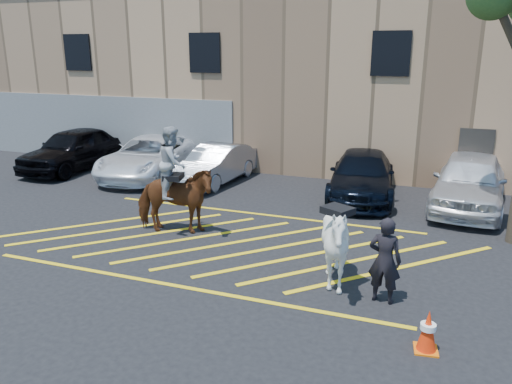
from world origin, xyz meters
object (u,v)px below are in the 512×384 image
(car_white_pickup, at_px, (150,157))
(car_white_suv, at_px, (469,181))
(mounted_bay, at_px, (174,191))
(traffic_cone, at_px, (428,331))
(handler, at_px, (385,260))
(saddled_white, at_px, (336,244))
(car_black_suv, at_px, (73,149))
(car_blue_suv, at_px, (362,175))
(car_silver_sedan, at_px, (216,164))

(car_white_pickup, bearing_deg, car_white_suv, -6.32)
(mounted_bay, height_order, traffic_cone, mounted_bay)
(handler, bearing_deg, car_white_suv, -98.39)
(car_white_pickup, xyz_separation_m, saddled_white, (8.63, -6.83, 0.19))
(car_black_suv, height_order, traffic_cone, car_black_suv)
(saddled_white, bearing_deg, car_blue_suv, 94.25)
(car_silver_sedan, bearing_deg, handler, -40.23)
(car_blue_suv, bearing_deg, handler, -83.93)
(car_black_suv, distance_m, handler, 14.85)
(mounted_bay, distance_m, traffic_cone, 7.39)
(traffic_cone, bearing_deg, car_white_pickup, 140.81)
(handler, xyz_separation_m, saddled_white, (-1.00, 0.28, 0.08))
(car_silver_sedan, height_order, car_white_suv, car_white_suv)
(car_blue_suv, xyz_separation_m, traffic_cone, (2.39, -8.59, -0.36))
(car_black_suv, xyz_separation_m, saddled_white, (12.11, -6.68, 0.10))
(car_black_suv, distance_m, car_silver_sedan, 6.29)
(car_silver_sedan, bearing_deg, traffic_cone, -42.11)
(car_silver_sedan, height_order, handler, handler)
(car_blue_suv, xyz_separation_m, saddled_white, (0.51, -6.85, 0.22))
(car_blue_suv, bearing_deg, car_silver_sedan, 174.54)
(traffic_cone, bearing_deg, handler, 121.13)
(car_silver_sedan, bearing_deg, car_blue_suv, 6.32)
(car_white_pickup, height_order, car_white_suv, car_white_suv)
(car_white_suv, xyz_separation_m, handler, (-1.77, -6.99, 0.01))
(car_black_suv, xyz_separation_m, car_silver_sedan, (6.29, 0.12, -0.16))
(handler, bearing_deg, car_silver_sedan, -40.29)
(car_black_suv, height_order, mounted_bay, mounted_bay)
(handler, relative_size, saddled_white, 0.78)
(car_blue_suv, relative_size, handler, 2.88)
(car_silver_sedan, bearing_deg, car_black_suv, -173.03)
(handler, distance_m, mounted_bay, 5.97)
(car_white_suv, bearing_deg, saddled_white, -106.73)
(traffic_cone, bearing_deg, car_black_suv, 148.95)
(handler, bearing_deg, mounted_bay, -13.06)
(car_blue_suv, height_order, saddled_white, saddled_white)
(car_black_suv, distance_m, car_white_pickup, 3.48)
(saddled_white, relative_size, traffic_cone, 3.04)
(car_white_pickup, height_order, traffic_cone, car_white_pickup)
(car_white_suv, bearing_deg, car_blue_suv, -176.67)
(car_black_suv, relative_size, car_white_pickup, 0.91)
(car_white_pickup, xyz_separation_m, car_white_suv, (11.41, -0.12, 0.10))
(handler, bearing_deg, car_blue_suv, -72.21)
(traffic_cone, bearing_deg, saddled_white, 137.28)
(car_black_suv, height_order, car_silver_sedan, car_black_suv)
(handler, relative_size, traffic_cone, 2.38)
(car_black_suv, relative_size, traffic_cone, 6.79)
(car_black_suv, xyz_separation_m, car_white_suv, (14.88, 0.03, 0.01))
(handler, bearing_deg, traffic_cone, 126.94)
(car_blue_suv, height_order, traffic_cone, car_blue_suv)
(car_blue_suv, distance_m, car_white_suv, 3.29)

